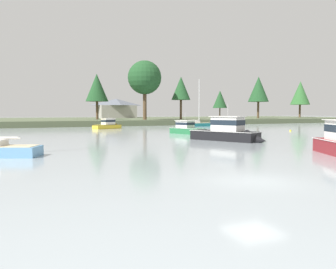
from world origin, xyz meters
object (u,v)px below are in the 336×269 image
cruiser_black (230,135)px  cruiser_green (184,130)px  mooring_buoy_green (211,128)px  cruiser_yellow (109,126)px  sailboat_teal (197,125)px  mooring_buoy_yellow (290,131)px

cruiser_black → cruiser_green: cruiser_black is taller
cruiser_green → mooring_buoy_green: (10.88, 10.77, -0.42)m
cruiser_yellow → cruiser_green: size_ratio=0.98×
cruiser_yellow → cruiser_black: (6.13, -32.41, 0.19)m
sailboat_teal → cruiser_yellow: bearing=-174.6°
sailboat_teal → cruiser_green: bearing=-122.0°
cruiser_yellow → cruiser_black: size_ratio=0.72×
cruiser_black → mooring_buoy_green: bearing=64.3°
mooring_buoy_yellow → cruiser_black: bearing=-148.5°
cruiser_black → mooring_buoy_green: 26.79m
cruiser_green → mooring_buoy_green: size_ratio=17.42×
sailboat_teal → mooring_buoy_green: sailboat_teal is taller
cruiser_black → sailboat_teal: sailboat_teal is taller
mooring_buoy_green → cruiser_yellow: bearing=155.0°
cruiser_green → cruiser_yellow: bearing=109.8°
sailboat_teal → mooring_buoy_green: size_ratio=28.21×
cruiser_black → mooring_buoy_yellow: cruiser_black is taller
mooring_buoy_yellow → mooring_buoy_green: mooring_buoy_yellow is taller
sailboat_teal → cruiser_green: (-13.07, -20.93, 0.25)m
sailboat_teal → mooring_buoy_green: (-2.19, -10.15, -0.17)m
sailboat_teal → cruiser_green: 24.67m
cruiser_yellow → mooring_buoy_yellow: size_ratio=16.91×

